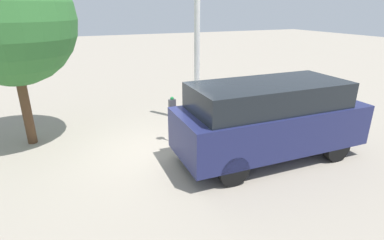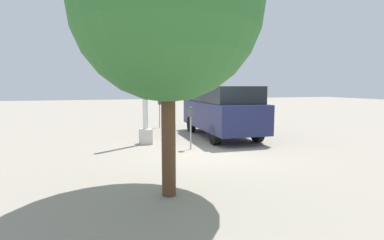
# 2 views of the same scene
# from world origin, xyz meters

# --- Properties ---
(ground_plane) EXTENTS (80.00, 80.00, 0.00)m
(ground_plane) POSITION_xyz_m (0.00, 0.00, 0.00)
(ground_plane) COLOR gray
(parking_meter_near) EXTENTS (0.21, 0.13, 1.44)m
(parking_meter_near) POSITION_xyz_m (0.71, 0.46, 1.06)
(parking_meter_near) COLOR #9E9EA3
(parking_meter_near) RESTS_ON ground
(parking_meter_far) EXTENTS (0.21, 0.13, 1.53)m
(parking_meter_far) POSITION_xyz_m (6.18, 0.43, 1.13)
(parking_meter_far) COLOR #9E9EA3
(parking_meter_far) RESTS_ON ground
(lamp_post) EXTENTS (0.44, 0.44, 5.19)m
(lamp_post) POSITION_xyz_m (2.09, 1.76, 1.87)
(lamp_post) COLOR beige
(lamp_post) RESTS_ON ground
(parked_van) EXTENTS (5.11, 2.07, 2.11)m
(parked_van) POSITION_xyz_m (2.72, -1.51, 1.16)
(parked_van) COLOR navy
(parked_van) RESTS_ON ground
(street_tree) EXTENTS (3.50, 3.50, 5.31)m
(street_tree) POSITION_xyz_m (-3.25, 2.12, 3.55)
(street_tree) COLOR #513823
(street_tree) RESTS_ON ground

